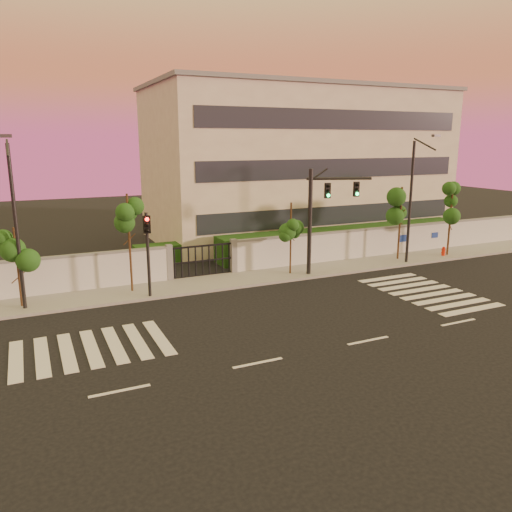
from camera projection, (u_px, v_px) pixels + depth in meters
The scene contains 16 objects.
ground at pixel (368, 341), 20.43m from camera, with size 120.00×120.00×0.00m, color black.
sidewalk at pixel (259, 277), 29.69m from camera, with size 60.00×3.00×0.15m, color gray.
perimeter_wall at pixel (250, 255), 30.83m from camera, with size 60.00×0.36×2.20m.
hedge_row at pixel (248, 249), 33.74m from camera, with size 41.00×4.25×1.80m.
institutional_building at pixel (297, 163), 42.16m from camera, with size 24.40×12.40×12.25m.
road_markings at pixel (290, 317), 23.10m from camera, with size 57.00×7.62×0.02m.
street_tree_b at pixel (16, 249), 23.68m from camera, with size 1.48×1.18×4.02m.
street_tree_c at pixel (129, 221), 25.93m from camera, with size 1.42×1.13×5.34m.
street_tree_d at pixel (291, 222), 29.59m from camera, with size 1.30×1.03×4.45m.
street_tree_e at pixel (401, 207), 33.24m from camera, with size 1.64×1.30×5.01m.
street_tree_f at pixel (452, 203), 34.40m from camera, with size 1.63×1.29×5.13m.
traffic_signal_main at pixel (322, 209), 29.61m from camera, with size 3.97×1.49×6.41m.
traffic_signal_secondary at pixel (148, 245), 25.23m from camera, with size 0.35×0.34×4.50m.
streetlight_west at pixel (15, 220), 22.86m from camera, with size 0.49×1.99×8.27m.
streetlight_east at pixel (413, 196), 31.97m from camera, with size 0.50×2.01×8.37m.
fire_hydrant at pixel (443, 252), 34.85m from camera, with size 0.31×0.29×0.79m.
Camera 1 is at (-12.24, -15.39, 8.00)m, focal length 35.00 mm.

